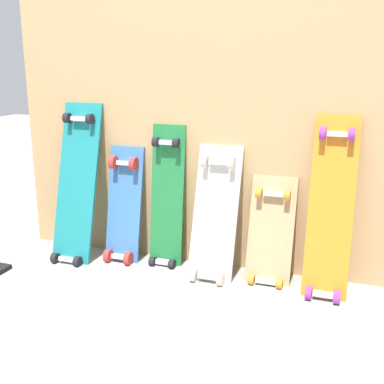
% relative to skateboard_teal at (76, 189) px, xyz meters
% --- Properties ---
extents(ground_plane, '(12.00, 12.00, 0.00)m').
position_rel_skateboard_teal_xyz_m(ground_plane, '(0.66, 0.09, -0.38)').
color(ground_plane, '#9E9991').
extents(plywood_wall_panel, '(2.06, 0.04, 1.58)m').
position_rel_skateboard_teal_xyz_m(plywood_wall_panel, '(0.66, 0.16, 0.41)').
color(plywood_wall_panel, tan).
rests_on(plywood_wall_panel, ground).
extents(skateboard_teal, '(0.23, 0.30, 0.91)m').
position_rel_skateboard_teal_xyz_m(skateboard_teal, '(0.00, 0.00, 0.00)').
color(skateboard_teal, '#197A7F').
rests_on(skateboard_teal, ground).
extents(skateboard_blue, '(0.19, 0.20, 0.68)m').
position_rel_skateboard_teal_xyz_m(skateboard_blue, '(0.25, 0.05, -0.11)').
color(skateboard_blue, '#386BAD').
rests_on(skateboard_blue, ground).
extents(skateboard_green, '(0.18, 0.16, 0.81)m').
position_rel_skateboard_teal_xyz_m(skateboard_green, '(0.50, 0.08, -0.05)').
color(skateboard_green, '#1E7238').
rests_on(skateboard_green, ground).
extents(skateboard_white, '(0.22, 0.27, 0.71)m').
position_rel_skateboard_teal_xyz_m(skateboard_white, '(0.78, 0.01, -0.09)').
color(skateboard_white, silver).
rests_on(skateboard_white, ground).
extents(skateboard_natural, '(0.22, 0.21, 0.59)m').
position_rel_skateboard_teal_xyz_m(skateboard_natural, '(1.05, 0.05, -0.16)').
color(skateboard_natural, tan).
rests_on(skateboard_natural, ground).
extents(skateboard_orange, '(0.20, 0.28, 0.88)m').
position_rel_skateboard_teal_xyz_m(skateboard_orange, '(1.33, 0.01, -0.01)').
color(skateboard_orange, orange).
rests_on(skateboard_orange, ground).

